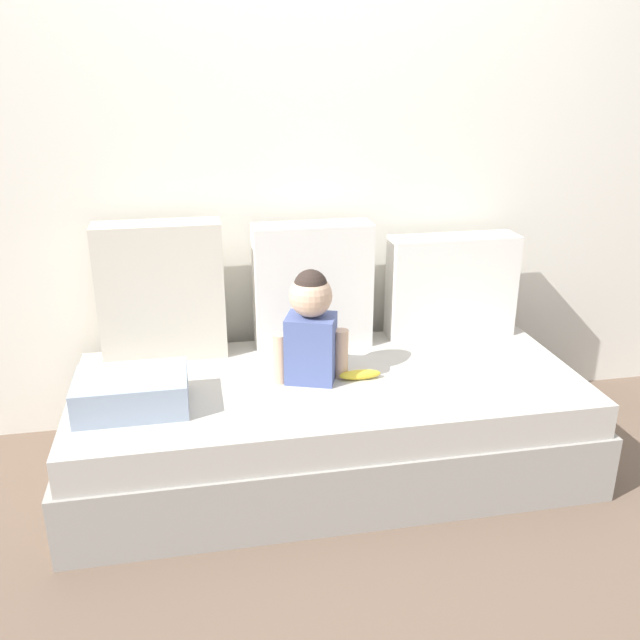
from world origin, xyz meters
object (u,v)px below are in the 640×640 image
object	(u,v)px
throw_pillow_center	(313,286)
couch	(329,423)
throw_pillow_left	(162,291)
throw_pillow_right	(451,286)
toddler	(311,325)
folded_blanket	(132,392)
banana	(360,375)

from	to	relation	value
throw_pillow_center	couch	bearing A→B (deg)	-90.00
throw_pillow_left	throw_pillow_right	bearing A→B (deg)	0.00
throw_pillow_left	toddler	bearing A→B (deg)	-32.08
throw_pillow_center	toddler	world-z (taller)	throw_pillow_center
throw_pillow_center	folded_blanket	xyz separation A→B (m)	(-0.76, -0.47, -0.21)
folded_blanket	throw_pillow_center	bearing A→B (deg)	31.75
couch	throw_pillow_right	xyz separation A→B (m)	(0.64, 0.35, 0.44)
toddler	folded_blanket	size ratio (longest dim) A/B	1.14
throw_pillow_right	folded_blanket	bearing A→B (deg)	-161.50
couch	banana	bearing A→B (deg)	-17.90
throw_pillow_center	banana	bearing A→B (deg)	-73.11
folded_blanket	toddler	bearing A→B (deg)	9.18
banana	folded_blanket	size ratio (longest dim) A/B	0.42
couch	throw_pillow_left	size ratio (longest dim) A/B	3.57
throw_pillow_left	throw_pillow_right	distance (m)	1.28
throw_pillow_center	toddler	bearing A→B (deg)	-101.45
throw_pillow_left	toddler	distance (m)	0.67
banana	folded_blanket	distance (m)	0.88
couch	throw_pillow_left	distance (m)	0.89
throw_pillow_right	toddler	world-z (taller)	throw_pillow_right
throw_pillow_left	folded_blanket	distance (m)	0.53
banana	folded_blanket	world-z (taller)	folded_blanket
throw_pillow_center	banana	xyz separation A→B (m)	(0.12, -0.39, -0.25)
couch	throw_pillow_center	xyz separation A→B (m)	(0.00, 0.35, 0.48)
banana	folded_blanket	bearing A→B (deg)	-175.10
throw_pillow_center	folded_blanket	world-z (taller)	throw_pillow_center
couch	banana	distance (m)	0.26
toddler	folded_blanket	world-z (taller)	toddler
couch	banana	xyz separation A→B (m)	(0.12, -0.04, 0.23)
throw_pillow_left	folded_blanket	bearing A→B (deg)	-103.64
throw_pillow_right	toddler	size ratio (longest dim) A/B	1.27
throw_pillow_center	throw_pillow_right	size ratio (longest dim) A/B	0.95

